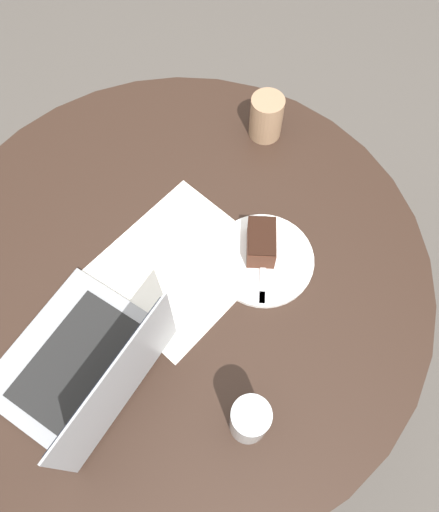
# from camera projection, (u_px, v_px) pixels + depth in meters

# --- Properties ---
(ground_plane) EXTENTS (12.00, 12.00, 0.00)m
(ground_plane) POSITION_uv_depth(u_px,v_px,m) (193.00, 357.00, 1.75)
(ground_plane) COLOR #4C4742
(dining_table) EXTENTS (1.10, 1.10, 0.76)m
(dining_table) POSITION_uv_depth(u_px,v_px,m) (182.00, 297.00, 1.23)
(dining_table) COLOR black
(dining_table) RESTS_ON ground_plane
(paper_document) EXTENTS (0.38, 0.35, 0.00)m
(paper_document) POSITION_uv_depth(u_px,v_px,m) (179.00, 265.00, 1.07)
(paper_document) COLOR white
(paper_document) RESTS_ON dining_table
(plate) EXTENTS (0.22, 0.22, 0.01)m
(plate) POSITION_uv_depth(u_px,v_px,m) (263.00, 259.00, 1.07)
(plate) COLOR white
(plate) RESTS_ON dining_table
(cake_slice) EXTENTS (0.11, 0.11, 0.06)m
(cake_slice) POSITION_uv_depth(u_px,v_px,m) (261.00, 242.00, 1.05)
(cake_slice) COLOR #472619
(cake_slice) RESTS_ON plate
(fork) EXTENTS (0.12, 0.15, 0.00)m
(fork) POSITION_uv_depth(u_px,v_px,m) (263.00, 274.00, 1.05)
(fork) COLOR silver
(fork) RESTS_ON plate
(coffee_glass) EXTENTS (0.08, 0.08, 0.11)m
(coffee_glass) POSITION_uv_depth(u_px,v_px,m) (266.00, 117.00, 1.18)
(coffee_glass) COLOR #997556
(coffee_glass) RESTS_ON dining_table
(water_glass) EXTENTS (0.07, 0.07, 0.13)m
(water_glass) POSITION_uv_depth(u_px,v_px,m) (250.00, 420.00, 0.87)
(water_glass) COLOR silver
(water_glass) RESTS_ON dining_table
(laptop) EXTENTS (0.38, 0.35, 0.22)m
(laptop) POSITION_uv_depth(u_px,v_px,m) (86.00, 366.00, 0.94)
(laptop) COLOR gray
(laptop) RESTS_ON dining_table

